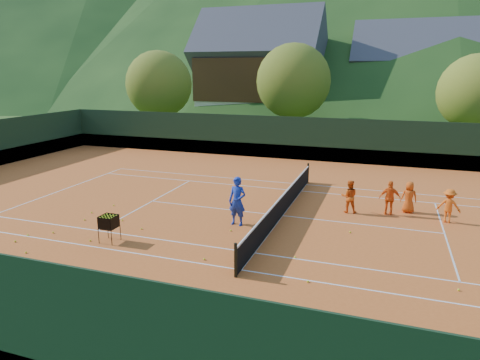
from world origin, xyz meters
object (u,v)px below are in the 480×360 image
(student_d, at_px, (449,206))
(tennis_net, at_px, (283,205))
(student_c, at_px, (409,197))
(coach, at_px, (237,201))
(ball_hopper, at_px, (109,222))
(student_a, at_px, (349,196))
(chalet_left, at_px, (260,75))
(chalet_mid, at_px, (411,81))
(student_b, at_px, (390,198))

(student_d, height_order, tennis_net, student_d)
(student_c, xyz_separation_m, tennis_net, (-5.13, -2.26, -0.20))
(coach, xyz_separation_m, ball_hopper, (-3.81, -3.21, -0.25))
(coach, xyz_separation_m, tennis_net, (1.47, 1.68, -0.49))
(student_d, bearing_deg, student_a, 10.31)
(coach, bearing_deg, chalet_left, 110.24)
(chalet_left, distance_m, chalet_mid, 16.51)
(coach, xyz_separation_m, chalet_left, (-8.53, 31.68, 4.63))
(student_a, xyz_separation_m, student_b, (1.69, 0.25, 0.03))
(student_c, height_order, chalet_left, chalet_left)
(student_a, height_order, tennis_net, student_a)
(student_b, relative_size, chalet_left, 0.11)
(student_b, relative_size, student_d, 1.06)
(ball_hopper, bearing_deg, chalet_left, 97.70)
(student_b, xyz_separation_m, tennis_net, (-4.33, -1.66, -0.25))
(student_d, bearing_deg, tennis_net, 22.10)
(student_d, relative_size, tennis_net, 0.12)
(student_b, bearing_deg, chalet_left, -68.98)
(student_d, xyz_separation_m, tennis_net, (-6.63, -1.45, -0.21))
(student_c, bearing_deg, ball_hopper, 27.77)
(coach, distance_m, student_a, 5.15)
(coach, xyz_separation_m, student_c, (6.60, 3.94, -0.29))
(student_a, xyz_separation_m, student_d, (3.98, 0.04, -0.02))
(student_c, relative_size, student_d, 0.99)
(student_a, xyz_separation_m, chalet_left, (-12.65, 28.59, 4.90))
(tennis_net, bearing_deg, student_b, 20.91)
(student_c, bearing_deg, chalet_mid, -98.28)
(student_b, distance_m, ball_hopper, 11.63)
(chalet_mid, bearing_deg, student_b, -92.95)
(student_b, height_order, ball_hopper, student_b)
(ball_hopper, bearing_deg, student_b, 34.22)
(coach, relative_size, ball_hopper, 1.98)
(ball_hopper, xyz_separation_m, chalet_left, (-4.72, 34.88, 4.88))
(student_c, height_order, ball_hopper, student_c)
(ball_hopper, bearing_deg, student_c, 34.48)
(ball_hopper, bearing_deg, tennis_net, 42.75)
(tennis_net, height_order, chalet_left, chalet_left)
(student_d, distance_m, chalet_mid, 32.84)
(student_d, xyz_separation_m, chalet_mid, (-0.63, 32.55, 4.26))
(coach, bearing_deg, chalet_mid, 83.34)
(ball_hopper, xyz_separation_m, chalet_mid, (11.28, 38.88, 4.22))
(student_b, height_order, tennis_net, student_b)
(student_b, xyz_separation_m, student_c, (0.79, 0.61, -0.05))
(tennis_net, distance_m, ball_hopper, 7.20)
(student_a, bearing_deg, chalet_mid, -103.90)
(chalet_left, bearing_deg, student_c, -61.39)
(student_d, height_order, chalet_left, chalet_left)
(coach, distance_m, chalet_mid, 36.67)
(student_a, bearing_deg, student_d, 172.49)
(student_b, bearing_deg, student_a, 2.47)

